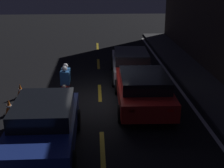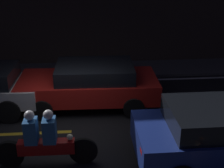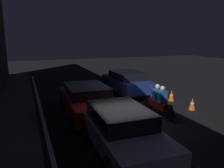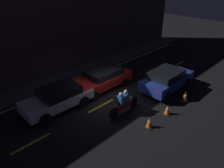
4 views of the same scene
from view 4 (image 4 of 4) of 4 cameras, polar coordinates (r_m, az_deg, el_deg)
ground_plane at (r=13.82m, az=0.20°, el=-4.05°), size 56.00×56.00×0.00m
raised_curb at (r=17.01m, az=-11.16°, el=2.09°), size 28.00×1.79×0.11m
building_front at (r=16.64m, az=-14.52°, el=14.82°), size 28.00×0.30×7.56m
lane_dash_b at (r=11.37m, az=-20.30°, el=-14.31°), size 2.00×0.14×0.01m
lane_dash_c at (r=13.24m, az=-2.85°, el=-5.67°), size 2.00×0.14×0.01m
lane_dash_d at (r=16.18m, az=8.93°, el=0.69°), size 2.00×0.14×0.01m
lane_dash_e at (r=19.71m, az=16.79°, el=4.94°), size 2.00×0.14×0.01m
lane_solid_kerb at (r=16.18m, az=-8.80°, el=0.70°), size 25.20×0.14×0.01m
sedan_white at (r=12.95m, az=-13.96°, el=-3.50°), size 4.12×1.96×1.37m
taxi_red at (r=14.81m, az=-2.76°, el=1.52°), size 4.31×2.11×1.36m
sedan_blue at (r=15.00m, az=14.11°, el=1.22°), size 4.01×1.94×1.45m
motorcycle at (r=12.33m, az=3.03°, el=-4.84°), size 2.30×0.37×1.39m
traffic_cone_near at (r=11.58m, az=9.74°, el=-9.88°), size 0.43×0.43×0.61m
traffic_cone_mid at (r=12.74m, az=14.30°, el=-6.52°), size 0.43×0.43×0.62m
traffic_cone_far at (r=14.19m, az=18.54°, el=-3.06°), size 0.50×0.50×0.73m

